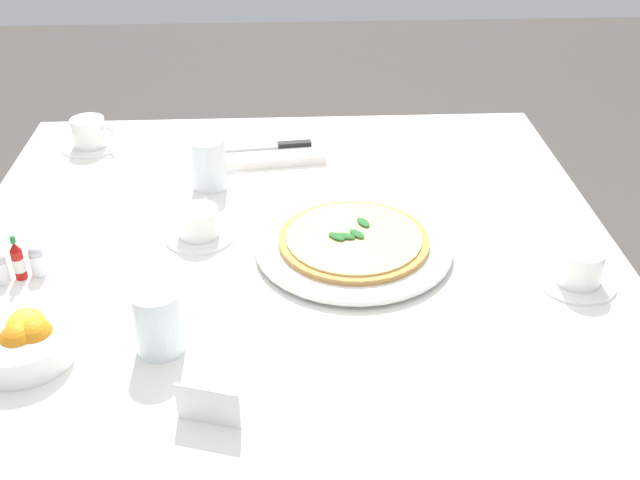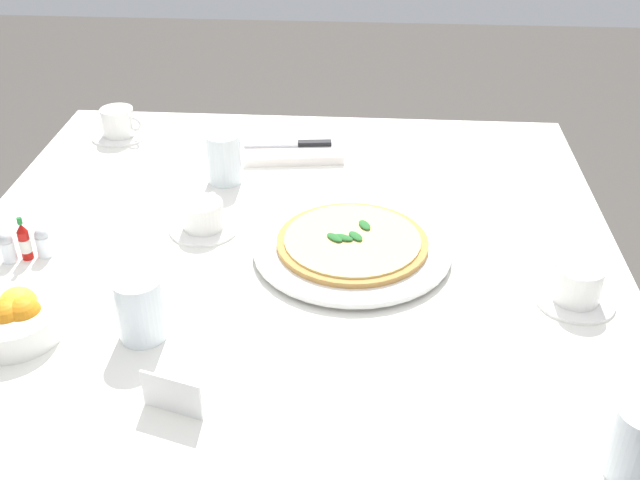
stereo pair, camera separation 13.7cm
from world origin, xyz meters
The scene contains 14 objects.
dining_table centered at (0.00, 0.00, 0.62)m, with size 1.20×1.20×0.75m.
pizza_plate centered at (-0.12, 0.02, 0.76)m, with size 0.35×0.35×0.02m.
pizza centered at (-0.12, 0.02, 0.77)m, with size 0.27×0.27×0.02m.
coffee_cup_near_left centered at (-0.48, 0.14, 0.78)m, with size 0.13×0.13×0.07m.
coffee_cup_back_corner centered at (0.16, -0.05, 0.77)m, with size 0.13×0.13×0.06m.
coffee_cup_center_back centered at (0.45, -0.45, 0.78)m, with size 0.13×0.13×0.07m.
water_glass_far_right centered at (0.19, 0.27, 0.79)m, with size 0.07×0.07×0.10m.
water_glass_right_edge centered at (0.16, -0.24, 0.79)m, with size 0.07×0.07×0.11m.
napkin_folded centered at (0.03, -0.38, 0.76)m, with size 0.23×0.16×0.02m.
dinner_knife centered at (0.03, -0.38, 0.77)m, with size 0.20×0.04×0.01m.
citrus_bowl centered at (0.39, 0.28, 0.77)m, with size 0.15×0.15×0.07m.
hot_sauce_bottle centered at (0.46, 0.07, 0.78)m, with size 0.02×0.02×0.08m.
pepper_shaker centered at (0.43, 0.06, 0.77)m, with size 0.03×0.03×0.06m.
menu_card centered at (0.11, 0.43, 0.78)m, with size 0.09×0.03×0.06m.
Camera 1 is at (-0.00, 1.17, 1.49)m, focal length 42.81 mm.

